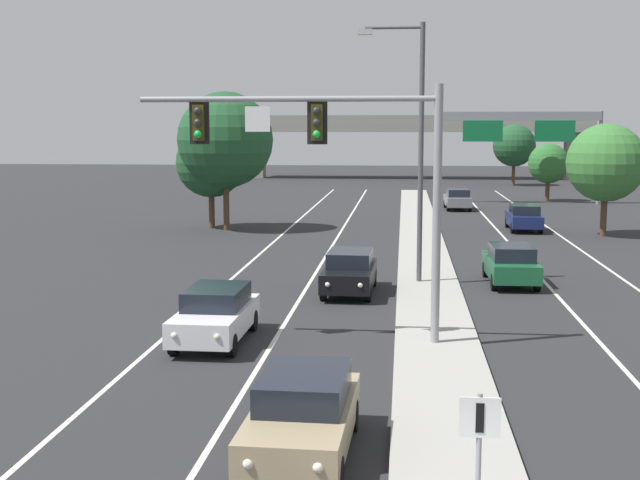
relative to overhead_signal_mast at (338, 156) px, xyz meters
name	(u,v)px	position (x,y,z in m)	size (l,w,h in m)	color
median_island	(432,312)	(2.82, 4.27, -5.31)	(2.40, 110.00, 0.15)	#9E9B93
lane_stripe_oncoming_center	(314,276)	(-1.88, 11.27, -5.38)	(0.14, 100.00, 0.01)	silver
lane_stripe_receding_center	(542,279)	(7.52, 11.27, -5.38)	(0.14, 100.00, 0.01)	silver
edge_stripe_left	(237,274)	(-5.18, 11.27, -5.38)	(0.14, 100.00, 0.01)	silver
edge_stripe_right	(625,281)	(10.82, 11.27, -5.38)	(0.14, 100.00, 0.01)	silver
overhead_signal_mast	(338,156)	(0.00, 0.00, 0.00)	(8.46, 0.44, 7.20)	gray
median_sign_post	(479,445)	(2.96, -11.56, -3.79)	(0.60, 0.10, 2.20)	gray
street_lamp_median	(415,137)	(2.25, 9.62, 0.41)	(2.58, 0.28, 10.00)	#4C4C51
car_oncoming_tan	(303,414)	(-0.01, -8.31, -4.56)	(1.93, 4.51, 1.58)	tan
car_oncoming_white	(216,314)	(-3.55, 0.00, -4.56)	(1.87, 4.49, 1.58)	silver
car_oncoming_black	(350,271)	(-0.15, 7.69, -4.56)	(1.92, 4.51, 1.58)	black
car_receding_green	(511,264)	(6.09, 10.14, -4.56)	(1.87, 4.49, 1.58)	#195633
car_receding_navy	(524,217)	(9.06, 28.09, -4.56)	(1.86, 4.49, 1.58)	#141E4C
car_receding_grey	(458,199)	(5.91, 41.10, -4.56)	(1.92, 4.51, 1.58)	slate
highway_sign_gantry	(518,128)	(11.02, 46.74, 0.78)	(13.28, 0.42, 7.50)	gray
overpass_bridge	(412,131)	(2.82, 80.84, 0.40)	(42.40, 6.40, 7.65)	gray
tree_far_left_a	(211,163)	(-9.95, 27.55, -1.34)	(4.28, 4.28, 6.20)	#4C3823
tree_far_right_c	(548,163)	(13.94, 49.42, -2.20)	(3.37, 3.37, 4.88)	#4C3823
tree_far_left_b	(225,140)	(-8.84, 26.63, 0.06)	(5.75, 5.75, 8.32)	#4C3823
tree_far_right_b	(606,163)	(13.22, 25.87, -1.19)	(4.43, 4.43, 6.41)	#4C3823
tree_far_right_a	(514,145)	(13.56, 69.08, -1.09)	(4.54, 4.54, 6.57)	#4C3823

